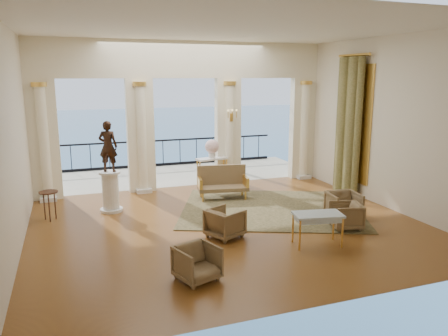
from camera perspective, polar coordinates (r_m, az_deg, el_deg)
name	(u,v)px	position (r m, az deg, el deg)	size (l,w,h in m)	color
floor	(228,225)	(10.48, 0.57, -7.42)	(9.00, 9.00, 0.00)	#4B2C14
room_walls	(248,106)	(8.87, 3.14, 8.06)	(9.00, 9.00, 9.00)	beige
arcade	(185,105)	(13.57, -5.06, 8.14)	(9.00, 0.56, 4.50)	#FBEFCB
terrace	(173,175)	(15.86, -6.71, -0.96)	(10.00, 3.60, 0.10)	#A29C87
balustrade	(163,155)	(17.30, -7.95, 1.65)	(9.00, 0.06, 1.03)	black
palm_tree	(218,59)	(16.79, -0.85, 14.08)	(2.00, 2.00, 4.50)	#4C3823
sea	(93,138)	(70.00, -16.76, 3.72)	(160.00, 160.00, 0.00)	teal
curtain	(348,127)	(13.33, 15.87, 5.24)	(0.33, 1.40, 4.09)	brown
window_frame	(353,124)	(13.43, 16.54, 5.59)	(0.04, 1.60, 3.40)	#E9B34D
wall_sconce	(232,116)	(13.72, 1.00, 6.74)	(0.30, 0.11, 0.33)	#E9B34D
rug	(271,209)	(11.74, 6.12, -5.28)	(4.63, 3.60, 0.02)	#2E3119
armchair_a	(197,261)	(7.71, -3.52, -12.09)	(0.66, 0.62, 0.68)	#42381C
armchair_b	(344,204)	(11.19, 15.36, -4.59)	(0.72, 0.68, 0.75)	#42381C
armchair_c	(346,215)	(10.52, 15.65, -5.87)	(0.65, 0.61, 0.67)	#42381C
armchair_d	(225,221)	(9.62, 0.13, -7.00)	(0.69, 0.64, 0.71)	#42381C
settee	(222,182)	(12.57, -0.21, -1.89)	(1.51, 0.84, 0.94)	#42381C
game_table	(318,217)	(9.31, 12.16, -6.25)	(1.08, 0.72, 0.69)	#ACC8D6
pedestal	(111,192)	(11.72, -14.60, -3.08)	(0.58, 0.58, 1.07)	silver
statue	(108,146)	(11.48, -14.91, 2.75)	(0.48, 0.31, 1.31)	black
console_table	(212,163)	(13.76, -1.57, 0.67)	(1.05, 0.57, 0.94)	silver
urn	(212,148)	(13.67, -1.59, 2.69)	(0.44, 0.44, 0.58)	white
side_table	(49,196)	(11.45, -21.93, -3.36)	(0.45, 0.45, 0.73)	black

